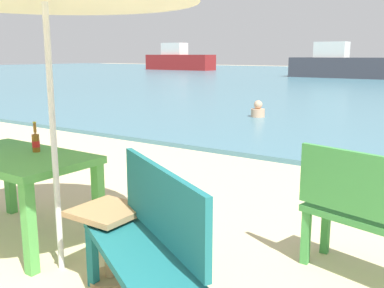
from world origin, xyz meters
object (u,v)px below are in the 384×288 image
(bench_green_left, at_px, (384,214))
(swimmer_person, at_px, (258,111))
(side_table_wood, at_px, (108,234))
(boat_sailboat, at_px, (179,60))
(picnic_table_green, at_px, (15,167))
(beer_bottle_amber, at_px, (36,141))
(boat_tanker, at_px, (338,65))
(bench_teal_center, at_px, (147,237))

(bench_green_left, distance_m, swimmer_person, 8.00)
(side_table_wood, distance_m, bench_green_left, 1.90)
(boat_sailboat, bearing_deg, side_table_wood, -54.40)
(picnic_table_green, height_order, side_table_wood, picnic_table_green)
(beer_bottle_amber, bearing_deg, bench_green_left, 15.20)
(side_table_wood, relative_size, swimmer_person, 1.32)
(bench_green_left, relative_size, boat_sailboat, 0.17)
(swimmer_person, bearing_deg, beer_bottle_amber, -78.33)
(side_table_wood, height_order, boat_tanker, boat_tanker)
(beer_bottle_amber, height_order, bench_green_left, beer_bottle_amber)
(picnic_table_green, relative_size, swimmer_person, 3.41)
(beer_bottle_amber, distance_m, swimmer_person, 7.68)
(bench_teal_center, xyz_separation_m, swimmer_person, (-3.20, 7.96, -0.30))
(bench_teal_center, bearing_deg, beer_bottle_amber, 164.33)
(side_table_wood, distance_m, swimmer_person, 8.19)
(side_table_wood, relative_size, boat_sailboat, 0.07)
(picnic_table_green, height_order, swimmer_person, picnic_table_green)
(boat_sailboat, bearing_deg, bench_teal_center, -53.97)
(swimmer_person, bearing_deg, bench_green_left, -57.78)
(bench_green_left, distance_m, boat_sailboat, 42.68)
(bench_teal_center, bearing_deg, boat_sailboat, 126.03)
(boat_sailboat, distance_m, boat_tanker, 19.12)
(bench_green_left, bearing_deg, beer_bottle_amber, -164.80)
(boat_sailboat, bearing_deg, beer_bottle_amber, -55.43)
(bench_teal_center, height_order, bench_green_left, same)
(bench_teal_center, height_order, swimmer_person, bench_teal_center)
(side_table_wood, xyz_separation_m, boat_tanker, (-6.77, 28.04, 0.58))
(swimmer_person, bearing_deg, boat_sailboat, 129.49)
(boat_tanker, bearing_deg, beer_bottle_amber, -78.48)
(beer_bottle_amber, xyz_separation_m, boat_tanker, (-5.66, 27.79, 0.07))
(picnic_table_green, distance_m, bench_green_left, 2.93)
(bench_teal_center, bearing_deg, side_table_wood, 158.58)
(beer_bottle_amber, xyz_separation_m, bench_teal_center, (1.65, -0.46, -0.31))
(bench_green_left, bearing_deg, boat_sailboat, 128.13)
(beer_bottle_amber, distance_m, side_table_wood, 1.24)
(bench_green_left, xyz_separation_m, swimmer_person, (-4.26, 6.76, -0.30))
(bench_green_left, height_order, boat_sailboat, boat_sailboat)
(beer_bottle_amber, xyz_separation_m, bench_green_left, (2.71, 0.74, -0.31))
(bench_teal_center, height_order, boat_sailboat, boat_sailboat)
(picnic_table_green, xyz_separation_m, side_table_wood, (1.18, -0.08, -0.30))
(picnic_table_green, relative_size, boat_tanker, 0.22)
(side_table_wood, height_order, bench_teal_center, bench_teal_center)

